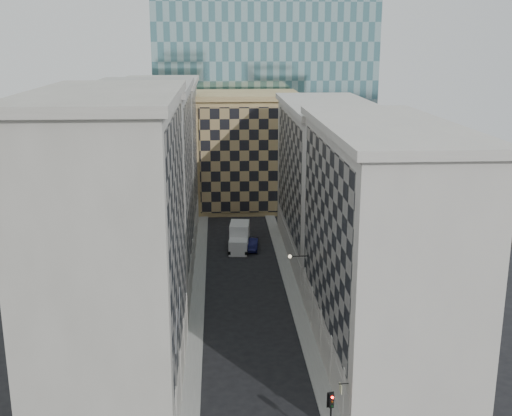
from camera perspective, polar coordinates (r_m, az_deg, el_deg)
name	(u,v)px	position (r m, az deg, el deg)	size (l,w,h in m)	color
sidewalk_west	(198,293)	(71.79, -5.16, -7.50)	(1.50, 100.00, 0.15)	gray
sidewalk_east	(292,290)	(72.21, 3.26, -7.33)	(1.50, 100.00, 0.15)	gray
bldg_left_a	(115,247)	(50.48, -12.45, -3.40)	(10.80, 22.80, 23.70)	#A29E92
bldg_left_b	(145,188)	(71.63, -9.82, 1.74)	(10.80, 22.80, 22.70)	gray
bldg_left_c	(162,157)	(93.18, -8.39, 4.52)	(10.80, 22.80, 21.70)	#A29E92
bldg_right_a	(380,244)	(55.84, 10.97, -3.15)	(10.80, 26.80, 20.70)	beige
bldg_right_b	(327,181)	(81.47, 6.33, 2.40)	(10.80, 28.80, 19.70)	beige
tan_block	(247,150)	(105.90, -0.81, 5.16)	(16.80, 14.80, 18.80)	tan
church_tower	(232,40)	(118.39, -2.18, 14.70)	(7.20, 7.20, 51.50)	#302925
flagpoles_left	(178,319)	(46.67, -6.97, -9.73)	(0.10, 6.33, 2.33)	gray
bracket_lamp	(292,256)	(64.37, 3.19, -4.32)	(1.98, 0.36, 0.36)	black
traffic_light	(331,408)	(45.90, 6.68, -17.25)	(0.50, 0.47, 4.01)	black
box_truck	(239,238)	(85.61, -1.50, -2.71)	(3.09, 6.36, 3.37)	silver
dark_car	(252,244)	(85.52, -0.35, -3.24)	(1.56, 4.47, 1.47)	#0F113A
shop_sign	(341,388)	(46.61, 7.55, -15.56)	(0.71, 0.62, 0.69)	black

